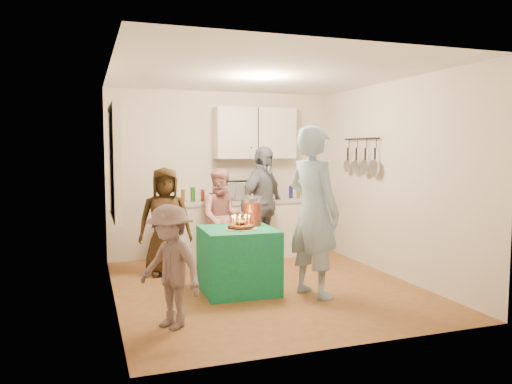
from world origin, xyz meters
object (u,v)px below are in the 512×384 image
object	(u,v)px
man_birthday	(313,212)
woman_back_center	(223,218)
woman_back_left	(165,221)
woman_back_right	(262,205)
counter	(240,230)
punch_jar	(252,212)
child_near_left	(170,267)
party_table	(238,260)
microwave	(241,190)

from	to	relation	value
man_birthday	woman_back_center	distance (m)	1.87
woman_back_left	woman_back_right	world-z (taller)	woman_back_right
woman_back_left	woman_back_center	world-z (taller)	woman_back_left
counter	woman_back_right	size ratio (longest dim) A/B	1.26
punch_jar	counter	bearing A→B (deg)	78.27
woman_back_left	child_near_left	xyz separation A→B (m)	(-0.27, -2.06, -0.14)
party_table	woman_back_center	distance (m)	1.35
party_table	child_near_left	world-z (taller)	child_near_left
punch_jar	woman_back_left	bearing A→B (deg)	135.90
party_table	man_birthday	bearing A→B (deg)	-30.57
party_table	woman_back_center	world-z (taller)	woman_back_center
microwave	woman_back_center	distance (m)	0.72
microwave	man_birthday	distance (m)	2.24
punch_jar	man_birthday	size ratio (longest dim) A/B	0.17
punch_jar	man_birthday	xyz separation A→B (m)	(0.53, -0.64, 0.05)
counter	man_birthday	distance (m)	2.31
woman_back_center	woman_back_left	bearing A→B (deg)	-158.43
party_table	child_near_left	xyz separation A→B (m)	(-0.96, -0.96, 0.21)
counter	child_near_left	size ratio (longest dim) A/B	1.86
woman_back_right	child_near_left	bearing A→B (deg)	-164.79
woman_back_right	woman_back_center	bearing A→B (deg)	146.07
counter	woman_back_center	world-z (taller)	woman_back_center
party_table	woman_back_center	bearing A→B (deg)	82.86
counter	punch_jar	world-z (taller)	punch_jar
microwave	man_birthday	size ratio (longest dim) A/B	0.27
woman_back_right	child_near_left	size ratio (longest dim) A/B	1.47
party_table	punch_jar	distance (m)	0.63
child_near_left	woman_back_left	bearing A→B (deg)	138.61
woman_back_right	microwave	bearing A→B (deg)	77.38
counter	woman_back_center	xyz separation A→B (m)	(-0.41, -0.48, 0.28)
counter	woman_back_center	distance (m)	0.69
counter	microwave	size ratio (longest dim) A/B	4.16
child_near_left	woman_back_center	bearing A→B (deg)	119.49
counter	punch_jar	xyz separation A→B (m)	(-0.33, -1.60, 0.50)
counter	woman_back_right	distance (m)	0.66
punch_jar	child_near_left	world-z (taller)	child_near_left
party_table	punch_jar	bearing A→B (deg)	36.97
woman_back_center	child_near_left	bearing A→B (deg)	-108.38
microwave	woman_back_center	xyz separation A→B (m)	(-0.42, -0.48, -0.34)
microwave	party_table	distance (m)	1.99
woman_back_center	woman_back_right	size ratio (longest dim) A/B	0.82
counter	man_birthday	world-z (taller)	man_birthday
punch_jar	woman_back_left	xyz separation A→B (m)	(-0.94, 0.91, -0.20)
microwave	child_near_left	size ratio (longest dim) A/B	0.45
microwave	woman_back_left	xyz separation A→B (m)	(-1.28, -0.68, -0.33)
woman_back_left	man_birthday	bearing A→B (deg)	-40.63
counter	woman_back_right	xyz separation A→B (m)	(0.21, -0.44, 0.44)
party_table	woman_back_center	xyz separation A→B (m)	(0.16, 1.30, 0.33)
woman_back_left	woman_back_center	bearing A→B (deg)	19.33
man_birthday	woman_back_left	world-z (taller)	man_birthday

